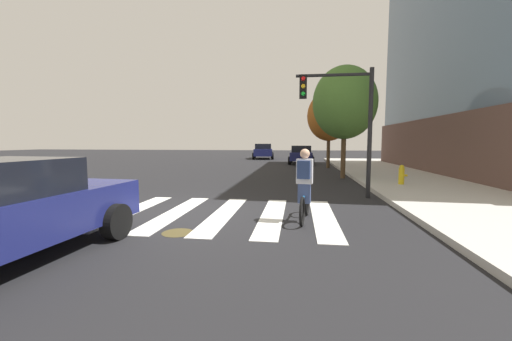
% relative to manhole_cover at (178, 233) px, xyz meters
% --- Properties ---
extents(ground_plane, '(120.00, 120.00, 0.00)m').
position_rel_manhole_cover_xyz_m(ground_plane, '(-0.39, 1.69, -0.00)').
color(ground_plane, black).
extents(crosswalk_stripes, '(6.86, 4.07, 0.01)m').
position_rel_manhole_cover_xyz_m(crosswalk_stripes, '(-0.10, 1.69, 0.00)').
color(crosswalk_stripes, silver).
rests_on(crosswalk_stripes, ground).
extents(manhole_cover, '(0.64, 0.64, 0.01)m').
position_rel_manhole_cover_xyz_m(manhole_cover, '(0.00, 0.00, 0.00)').
color(manhole_cover, '#473D1E').
rests_on(manhole_cover, ground).
extents(sedan_mid, '(2.17, 4.47, 1.53)m').
position_rel_manhole_cover_xyz_m(sedan_mid, '(2.71, 20.59, 0.78)').
color(sedan_mid, navy).
rests_on(sedan_mid, ground).
extents(sedan_far, '(2.59, 4.91, 1.64)m').
position_rel_manhole_cover_xyz_m(sedan_far, '(-1.35, 27.60, 0.84)').
color(sedan_far, navy).
rests_on(sedan_far, ground).
extents(cyclist, '(0.39, 1.70, 1.69)m').
position_rel_manhole_cover_xyz_m(cyclist, '(2.57, 1.24, 0.84)').
color(cyclist, black).
rests_on(cyclist, ground).
extents(traffic_light_near, '(2.47, 0.28, 4.20)m').
position_rel_manhole_cover_xyz_m(traffic_light_near, '(3.88, 4.58, 2.86)').
color(traffic_light_near, black).
rests_on(traffic_light_near, ground).
extents(fire_hydrant, '(0.33, 0.22, 0.78)m').
position_rel_manhole_cover_xyz_m(fire_hydrant, '(6.54, 7.08, 0.53)').
color(fire_hydrant, gold).
rests_on(fire_hydrant, sidewalk).
extents(street_tree_near, '(3.15, 3.15, 5.60)m').
position_rel_manhole_cover_xyz_m(street_tree_near, '(4.69, 10.15, 3.78)').
color(street_tree_near, '#4C3823').
rests_on(street_tree_near, ground).
extents(street_tree_mid, '(3.04, 3.04, 5.40)m').
position_rel_manhole_cover_xyz_m(street_tree_mid, '(4.55, 16.47, 3.64)').
color(street_tree_mid, '#4C3823').
rests_on(street_tree_mid, ground).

